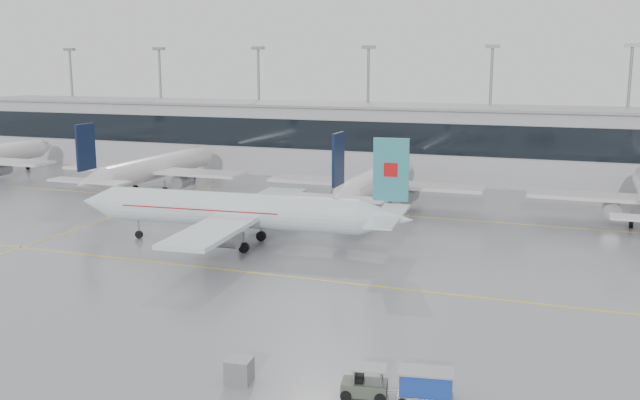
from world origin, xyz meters
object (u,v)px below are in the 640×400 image
(baggage_tug, at_px, (364,386))
(baggage_cart, at_px, (426,384))
(air_canada_jet, at_px, (241,211))
(gse_unit, at_px, (239,371))

(baggage_tug, distance_m, baggage_cart, 3.63)
(air_canada_jet, relative_size, gse_unit, 24.69)
(baggage_cart, bearing_deg, gse_unit, 176.94)
(baggage_tug, height_order, baggage_cart, baggage_cart)
(baggage_tug, bearing_deg, air_canada_jet, 117.47)
(air_canada_jet, xyz_separation_m, baggage_tug, (22.61, -29.69, -3.20))
(baggage_cart, bearing_deg, baggage_tug, -180.00)
(air_canada_jet, relative_size, baggage_tug, 9.29)
(baggage_cart, bearing_deg, air_canada_jet, 122.15)
(air_canada_jet, distance_m, baggage_tug, 37.46)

